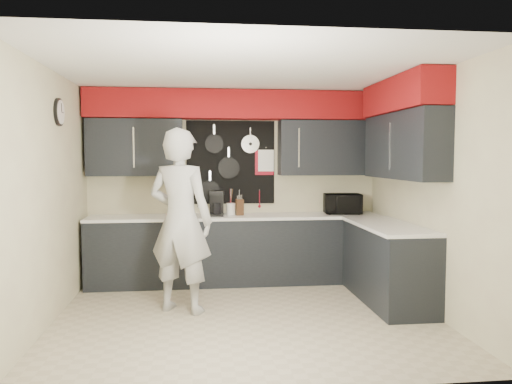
{
  "coord_description": "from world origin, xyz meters",
  "views": [
    {
      "loc": [
        -0.5,
        -5.2,
        1.7
      ],
      "look_at": [
        0.16,
        0.5,
        1.3
      ],
      "focal_mm": 35.0,
      "sensor_mm": 36.0,
      "label": 1
    }
  ],
  "objects": [
    {
      "name": "left_wall_assembly",
      "position": [
        -1.99,
        0.02,
        1.33
      ],
      "size": [
        0.05,
        3.5,
        2.6
      ],
      "color": "beige",
      "rests_on": "ground"
    },
    {
      "name": "utensil_crock",
      "position": [
        -0.07,
        1.47,
        1.0
      ],
      "size": [
        0.13,
        0.13,
        0.16
      ],
      "primitive_type": "cylinder",
      "color": "white",
      "rests_on": "base_cabinets"
    },
    {
      "name": "right_wall_assembly",
      "position": [
        1.85,
        0.26,
        1.94
      ],
      "size": [
        0.36,
        3.5,
        2.6
      ],
      "color": "beige",
      "rests_on": "ground"
    },
    {
      "name": "person",
      "position": [
        -0.7,
        0.26,
        1.01
      ],
      "size": [
        0.87,
        0.75,
        2.01
      ],
      "primitive_type": "imported",
      "rotation": [
        0.0,
        0.0,
        2.69
      ],
      "color": "#A9A9A7",
      "rests_on": "ground"
    },
    {
      "name": "knife_block",
      "position": [
        0.05,
        1.44,
        1.03
      ],
      "size": [
        0.11,
        0.11,
        0.21
      ],
      "primitive_type": "cube",
      "rotation": [
        0.0,
        0.0,
        0.16
      ],
      "color": "#321F10",
      "rests_on": "base_cabinets"
    },
    {
      "name": "base_cabinets",
      "position": [
        0.49,
        1.13,
        0.46
      ],
      "size": [
        3.95,
        2.2,
        0.92
      ],
      "color": "black",
      "rests_on": "ground"
    },
    {
      "name": "back_wall_assembly",
      "position": [
        0.01,
        1.6,
        2.01
      ],
      "size": [
        4.0,
        0.36,
        2.6
      ],
      "color": "beige",
      "rests_on": "ground"
    },
    {
      "name": "microwave",
      "position": [
        1.47,
        1.46,
        1.06
      ],
      "size": [
        0.52,
        0.38,
        0.27
      ],
      "primitive_type": "imported",
      "rotation": [
        0.0,
        0.0,
        -0.1
      ],
      "color": "black",
      "rests_on": "base_cabinets"
    },
    {
      "name": "coffee_maker",
      "position": [
        -0.26,
        1.4,
        1.09
      ],
      "size": [
        0.2,
        0.24,
        0.34
      ],
      "rotation": [
        0.0,
        0.0,
        -0.1
      ],
      "color": "black",
      "rests_on": "base_cabinets"
    },
    {
      "name": "ground",
      "position": [
        0.0,
        0.0,
        0.0
      ],
      "size": [
        4.0,
        4.0,
        0.0
      ],
      "primitive_type": "plane",
      "color": "#BCB092",
      "rests_on": "ground"
    }
  ]
}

